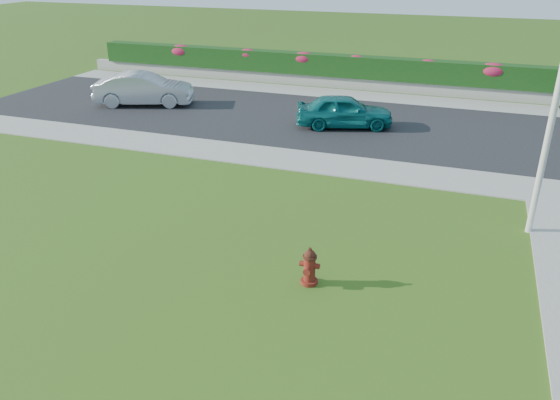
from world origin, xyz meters
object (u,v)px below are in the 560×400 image
at_px(sedan_teal, 344,111).
at_px(utility_pole, 551,122).
at_px(fire_hydrant, 309,267).
at_px(sedan_silver, 144,89).

bearing_deg(sedan_teal, utility_pole, -155.82).
relative_size(fire_hydrant, sedan_silver, 0.20).
bearing_deg(utility_pole, fire_hydrant, -137.74).
distance_m(fire_hydrant, sedan_teal, 11.84).
bearing_deg(sedan_teal, fire_hydrant, 171.93).
bearing_deg(fire_hydrant, sedan_silver, 134.47).
relative_size(sedan_silver, utility_pole, 0.76).
xyz_separation_m(fire_hydrant, sedan_teal, (-2.03, 11.67, 0.29)).
height_order(sedan_silver, utility_pole, utility_pole).
distance_m(fire_hydrant, utility_pole, 6.81).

